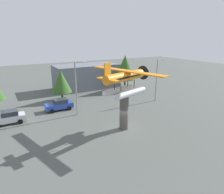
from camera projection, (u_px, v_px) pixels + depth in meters
The scene contains 10 objects.
ground_plane at pixel (124, 129), 25.56m from camera, with size 140.00×140.00×0.00m, color #515651.
display_pedestal at pixel (124, 112), 24.92m from camera, with size 1.10×1.10×4.49m, color #4C4742.
floatplane_monument at pixel (125, 80), 23.89m from camera, with size 7.19×10.28×4.00m.
car_near_silver at pixel (8, 117), 26.79m from camera, with size 4.20×2.02×1.76m.
car_mid_blue at pixel (59, 105), 31.77m from camera, with size 4.20×2.02×1.76m.
streetlight_primary at pixel (77, 85), 28.88m from camera, with size 1.84×0.28×7.79m.
streetlight_secondary at pixel (157, 77), 35.50m from camera, with size 1.84×0.28×7.39m.
storefront_building at pixel (86, 76), 45.14m from camera, with size 13.77×6.52×5.19m, color slate.
tree_east at pixel (61, 81), 35.66m from camera, with size 3.53×3.53×5.51m.
tree_center_back at pixel (125, 67), 42.44m from camera, with size 4.51×4.51×7.42m.
Camera 1 is at (-12.77, -19.60, 11.15)m, focal length 32.59 mm.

